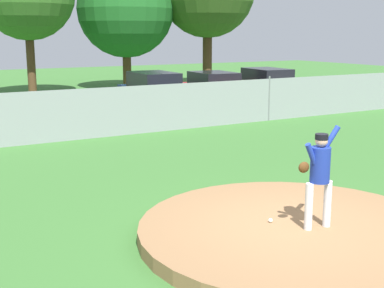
% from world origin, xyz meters
% --- Properties ---
extents(ground_plane, '(80.00, 80.00, 0.00)m').
position_xyz_m(ground_plane, '(0.00, 6.00, 0.00)').
color(ground_plane, '#386B2D').
extents(asphalt_strip, '(44.00, 7.00, 0.01)m').
position_xyz_m(asphalt_strip, '(0.00, 14.50, 0.00)').
color(asphalt_strip, '#2B2B2D').
rests_on(asphalt_strip, ground_plane).
extents(pitchers_mound, '(5.27, 5.27, 0.24)m').
position_xyz_m(pitchers_mound, '(0.00, 0.00, 0.12)').
color(pitchers_mound, olive).
rests_on(pitchers_mound, ground_plane).
extents(pitcher_youth, '(0.77, 0.32, 1.70)m').
position_xyz_m(pitcher_youth, '(0.22, -0.28, 1.21)').
color(pitcher_youth, silver).
rests_on(pitcher_youth, pitchers_mound).
extents(baseball, '(0.07, 0.07, 0.07)m').
position_xyz_m(baseball, '(-0.28, 0.30, 0.27)').
color(baseball, white).
rests_on(baseball, pitchers_mound).
extents(chainlink_fence, '(36.18, 0.07, 1.75)m').
position_xyz_m(chainlink_fence, '(0.00, 10.00, 0.83)').
color(chainlink_fence, gray).
rests_on(chainlink_fence, ground_plane).
extents(parked_car_champagne, '(2.07, 4.45, 1.70)m').
position_xyz_m(parked_car_champagne, '(10.42, 14.28, 0.81)').
color(parked_car_champagne, tan).
rests_on(parked_car_champagne, ground_plane).
extents(parked_car_red, '(2.20, 4.30, 1.59)m').
position_xyz_m(parked_car_red, '(7.67, 14.81, 0.76)').
color(parked_car_red, '#A81919').
rests_on(parked_car_red, ground_plane).
extents(parked_car_navy, '(1.94, 4.51, 1.74)m').
position_xyz_m(parked_car_navy, '(4.28, 14.30, 0.83)').
color(parked_car_navy, '#161E4C').
rests_on(parked_car_navy, ground_plane).
extents(tree_bushy_near, '(5.81, 5.81, 7.72)m').
position_xyz_m(tree_bushy_near, '(7.11, 23.91, 4.80)').
color(tree_bushy_near, '#4C331E').
rests_on(tree_bushy_near, ground_plane).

